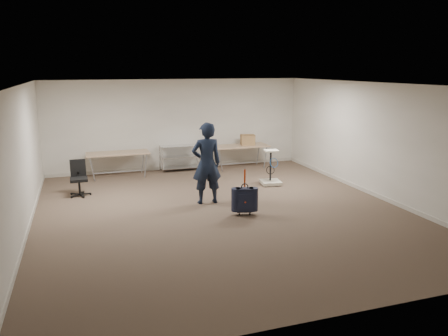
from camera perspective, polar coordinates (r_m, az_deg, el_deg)
name	(u,v)px	position (r m, az deg, el deg)	size (l,w,h in m)	color
ground	(222,211)	(9.83, -0.30, -5.67)	(9.00, 9.00, 0.00)	#47362B
room_shell	(205,193)	(11.08, -2.51, -3.24)	(8.00, 9.00, 9.00)	beige
folding_table_left	(118,154)	(13.08, -13.69, 1.75)	(1.80, 0.75, 0.73)	#9B7C5F
folding_table_right	(240,147)	(13.89, 2.13, 2.75)	(1.80, 0.75, 0.73)	#9B7C5F
wire_shelf	(180,157)	(13.64, -5.76, 1.49)	(1.22, 0.47, 0.80)	silver
person	(207,163)	(10.18, -2.29, 0.61)	(0.70, 0.46, 1.93)	black
suitcase	(245,200)	(9.50, 2.71, -4.16)	(0.41, 0.30, 1.02)	black
office_chair	(79,185)	(11.53, -18.38, -2.12)	(0.54, 0.54, 0.90)	black
equipment_cart	(271,176)	(12.03, 6.14, -0.99)	(0.60, 0.60, 0.97)	beige
cardboard_box	(248,140)	(13.98, 3.12, 3.71)	(0.44, 0.33, 0.33)	#966946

